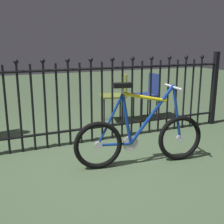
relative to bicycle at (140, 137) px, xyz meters
The scene contains 5 objects.
ground_plane 0.51m from the bicycle, 167.92° to the left, with size 20.00×20.00×0.00m, color #465A3D.
iron_fence 1.08m from the bicycle, 116.94° to the left, with size 4.71×0.07×1.20m.
bicycle is the anchor object (origin of this frame).
chair_olive 1.78m from the bicycle, 72.87° to the left, with size 0.52×0.51×0.83m.
chair_navy 2.03m from the bicycle, 55.62° to the left, with size 0.39×0.38×0.81m.
Camera 1 is at (-1.14, -2.66, 1.33)m, focal length 45.35 mm.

